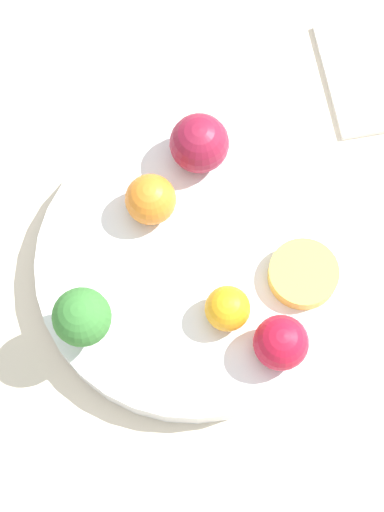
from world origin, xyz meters
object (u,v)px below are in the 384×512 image
object	(u,v)px
bowl	(192,266)
apple_red	(199,143)
apple_green	(281,343)
broccoli	(82,318)
small_cup	(302,280)
orange_back	(151,199)
orange_front	(228,309)
napkin	(383,72)

from	to	relation	value
bowl	apple_red	xyz separation A→B (m)	(0.10, 0.01, 0.04)
bowl	apple_green	bearing A→B (deg)	-128.40
broccoli	small_cup	size ratio (longest dim) A/B	1.09
apple_red	orange_back	bearing A→B (deg)	150.16
small_cup	bowl	bearing A→B (deg)	87.01
bowl	orange_back	distance (m)	0.07
apple_green	orange_front	distance (m)	0.05
small_cup	napkin	bearing A→B (deg)	-13.23
orange_back	orange_front	bearing A→B (deg)	-136.77
broccoli	orange_front	distance (m)	0.12
apple_green	small_cup	distance (m)	0.06
orange_back	small_cup	distance (m)	0.15
apple_red	napkin	world-z (taller)	apple_red
orange_front	napkin	size ratio (longest dim) A/B	0.24
apple_green	orange_back	size ratio (longest dim) A/B	1.03
apple_red	small_cup	size ratio (longest dim) A/B	0.88
broccoli	apple_green	world-z (taller)	broccoli
orange_front	napkin	xyz separation A→B (m)	(0.27, -0.11, -0.05)
apple_green	small_cup	bearing A→B (deg)	-11.16
apple_green	bowl	bearing A→B (deg)	51.60
orange_back	apple_red	bearing A→B (deg)	-29.84
apple_red	napkin	distance (m)	0.21
small_cup	broccoli	bearing A→B (deg)	112.32
broccoli	orange_back	bearing A→B (deg)	-16.15
bowl	orange_front	size ratio (longest dim) A/B	7.16
apple_green	napkin	bearing A→B (deg)	-12.81
apple_red	small_cup	bearing A→B (deg)	-134.47
bowl	napkin	distance (m)	0.27
napkin	apple_green	bearing A→B (deg)	167.19
bowl	orange_front	distance (m)	0.07
apple_green	orange_back	world-z (taller)	apple_green
bowl	broccoli	world-z (taller)	broccoli
orange_front	orange_back	bearing A→B (deg)	43.23
small_cup	orange_front	bearing A→B (deg)	123.35
broccoli	apple_red	world-z (taller)	broccoli
orange_front	napkin	bearing A→B (deg)	-22.63
broccoli	apple_green	xyz separation A→B (m)	(0.01, -0.16, -0.02)
broccoli	orange_front	size ratio (longest dim) A/B	1.70
apple_red	broccoli	bearing A→B (deg)	159.02
bowl	broccoli	xyz separation A→B (m)	(-0.07, 0.08, 0.05)
bowl	orange_front	bearing A→B (deg)	-139.91
broccoli	orange_front	xyz separation A→B (m)	(0.03, -0.11, -0.02)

